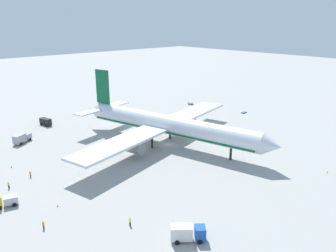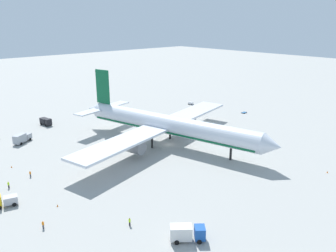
{
  "view_description": "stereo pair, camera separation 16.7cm",
  "coord_description": "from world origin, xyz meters",
  "px_view_note": "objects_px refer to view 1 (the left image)",
  "views": [
    {
      "loc": [
        74.91,
        -69.32,
        38.73
      ],
      "look_at": [
        2.44,
        -2.73,
        7.56
      ],
      "focal_mm": 36.04,
      "sensor_mm": 36.0,
      "label": 1
    },
    {
      "loc": [
        75.02,
        -69.2,
        38.73
      ],
      "look_at": [
        2.44,
        -2.73,
        7.56
      ],
      "focal_mm": 36.04,
      "sensor_mm": 36.0,
      "label": 2
    }
  ],
  "objects_px": {
    "ground_worker_0": "(9,185)",
    "ground_worker_3": "(130,222)",
    "airliner": "(165,125)",
    "baggage_cart_0": "(244,112)",
    "ground_worker_1": "(43,225)",
    "service_truck_0": "(22,138)",
    "traffic_cone_3": "(327,172)",
    "service_truck_3": "(6,200)",
    "service_truck_4": "(187,233)",
    "service_truck_1": "(46,121)",
    "traffic_cone_0": "(58,206)",
    "ground_worker_2": "(30,174)",
    "baggage_cart_1": "(191,103)",
    "traffic_cone_2": "(11,167)"
  },
  "relations": [
    {
      "from": "airliner",
      "to": "ground_worker_1",
      "type": "xyz_separation_m",
      "value": [
        18.47,
        -48.66,
        -5.75
      ]
    },
    {
      "from": "service_truck_0",
      "to": "traffic_cone_3",
      "type": "relative_size",
      "value": 12.63
    },
    {
      "from": "service_truck_3",
      "to": "baggage_cart_1",
      "type": "relative_size",
      "value": 1.6
    },
    {
      "from": "airliner",
      "to": "traffic_cone_0",
      "type": "distance_m",
      "value": 45.35
    },
    {
      "from": "airliner",
      "to": "baggage_cart_0",
      "type": "distance_m",
      "value": 51.37
    },
    {
      "from": "service_truck_1",
      "to": "traffic_cone_0",
      "type": "relative_size",
      "value": 10.32
    },
    {
      "from": "ground_worker_0",
      "to": "ground_worker_1",
      "type": "xyz_separation_m",
      "value": [
        21.55,
        -0.67,
        -0.06
      ]
    },
    {
      "from": "ground_worker_0",
      "to": "ground_worker_1",
      "type": "distance_m",
      "value": 21.56
    },
    {
      "from": "service_truck_3",
      "to": "baggage_cart_1",
      "type": "bearing_deg",
      "value": 110.8
    },
    {
      "from": "ground_worker_0",
      "to": "traffic_cone_3",
      "type": "xyz_separation_m",
      "value": [
        48.04,
        65.08,
        -0.63
      ]
    },
    {
      "from": "ground_worker_2",
      "to": "traffic_cone_2",
      "type": "height_order",
      "value": "ground_worker_2"
    },
    {
      "from": "baggage_cart_1",
      "to": "ground_worker_0",
      "type": "bearing_deg",
      "value": -72.94
    },
    {
      "from": "service_truck_1",
      "to": "service_truck_4",
      "type": "xyz_separation_m",
      "value": [
        86.19,
        -10.75,
        0.17
      ]
    },
    {
      "from": "service_truck_1",
      "to": "baggage_cart_0",
      "type": "relative_size",
      "value": 1.97
    },
    {
      "from": "service_truck_1",
      "to": "traffic_cone_2",
      "type": "bearing_deg",
      "value": -36.66
    },
    {
      "from": "traffic_cone_2",
      "to": "traffic_cone_3",
      "type": "bearing_deg",
      "value": 45.31
    },
    {
      "from": "ground_worker_1",
      "to": "traffic_cone_0",
      "type": "bearing_deg",
      "value": 136.02
    },
    {
      "from": "baggage_cart_1",
      "to": "baggage_cart_0",
      "type": "bearing_deg",
      "value": 12.92
    },
    {
      "from": "airliner",
      "to": "baggage_cart_0",
      "type": "bearing_deg",
      "value": 95.97
    },
    {
      "from": "ground_worker_0",
      "to": "ground_worker_3",
      "type": "bearing_deg",
      "value": 20.85
    },
    {
      "from": "service_truck_0",
      "to": "baggage_cart_0",
      "type": "height_order",
      "value": "service_truck_0"
    },
    {
      "from": "traffic_cone_2",
      "to": "service_truck_1",
      "type": "bearing_deg",
      "value": 143.34
    },
    {
      "from": "airliner",
      "to": "traffic_cone_0",
      "type": "relative_size",
      "value": 131.99
    },
    {
      "from": "baggage_cart_1",
      "to": "traffic_cone_0",
      "type": "bearing_deg",
      "value": -63.27
    },
    {
      "from": "service_truck_4",
      "to": "ground_worker_3",
      "type": "xyz_separation_m",
      "value": [
        -10.81,
        -4.96,
        -0.8
      ]
    },
    {
      "from": "service_truck_1",
      "to": "ground_worker_2",
      "type": "xyz_separation_m",
      "value": [
        40.65,
        -21.75,
        -0.68
      ]
    },
    {
      "from": "service_truck_4",
      "to": "ground_worker_3",
      "type": "height_order",
      "value": "service_truck_4"
    },
    {
      "from": "service_truck_1",
      "to": "baggage_cart_0",
      "type": "distance_m",
      "value": 81.78
    },
    {
      "from": "ground_worker_1",
      "to": "baggage_cart_1",
      "type": "bearing_deg",
      "value": 118.17
    },
    {
      "from": "service_truck_0",
      "to": "service_truck_4",
      "type": "bearing_deg",
      "value": 2.51
    },
    {
      "from": "service_truck_4",
      "to": "service_truck_0",
      "type": "bearing_deg",
      "value": -177.49
    },
    {
      "from": "service_truck_0",
      "to": "service_truck_3",
      "type": "bearing_deg",
      "value": -24.54
    },
    {
      "from": "baggage_cart_0",
      "to": "ground_worker_1",
      "type": "distance_m",
      "value": 102.17
    },
    {
      "from": "service_truck_1",
      "to": "ground_worker_0",
      "type": "height_order",
      "value": "service_truck_1"
    },
    {
      "from": "service_truck_1",
      "to": "baggage_cart_0",
      "type": "height_order",
      "value": "service_truck_1"
    },
    {
      "from": "service_truck_3",
      "to": "service_truck_4",
      "type": "distance_m",
      "value": 40.47
    },
    {
      "from": "service_truck_0",
      "to": "ground_worker_3",
      "type": "height_order",
      "value": "service_truck_0"
    },
    {
      "from": "ground_worker_2",
      "to": "ground_worker_3",
      "type": "height_order",
      "value": "ground_worker_3"
    },
    {
      "from": "airliner",
      "to": "service_truck_0",
      "type": "bearing_deg",
      "value": -133.98
    },
    {
      "from": "service_truck_3",
      "to": "baggage_cart_0",
      "type": "bearing_deg",
      "value": 95.72
    },
    {
      "from": "service_truck_0",
      "to": "ground_worker_1",
      "type": "xyz_separation_m",
      "value": [
        51.26,
        -14.68,
        -0.79
      ]
    },
    {
      "from": "ground_worker_2",
      "to": "service_truck_0",
      "type": "bearing_deg",
      "value": 163.94
    },
    {
      "from": "ground_worker_3",
      "to": "airliner",
      "type": "bearing_deg",
      "value": 129.11
    },
    {
      "from": "airliner",
      "to": "ground_worker_1",
      "type": "bearing_deg",
      "value": -69.21
    },
    {
      "from": "baggage_cart_0",
      "to": "traffic_cone_3",
      "type": "bearing_deg",
      "value": -33.76
    },
    {
      "from": "airliner",
      "to": "service_truck_0",
      "type": "xyz_separation_m",
      "value": [
        -32.79,
        -33.97,
        -4.95
      ]
    },
    {
      "from": "service_truck_0",
      "to": "traffic_cone_3",
      "type": "height_order",
      "value": "service_truck_0"
    },
    {
      "from": "baggage_cart_0",
      "to": "baggage_cart_1",
      "type": "bearing_deg",
      "value": -167.08
    },
    {
      "from": "service_truck_0",
      "to": "service_truck_3",
      "type": "height_order",
      "value": "service_truck_0"
    },
    {
      "from": "ground_worker_3",
      "to": "traffic_cone_0",
      "type": "height_order",
      "value": "ground_worker_3"
    }
  ]
}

